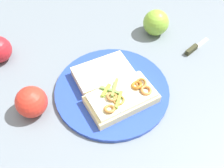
% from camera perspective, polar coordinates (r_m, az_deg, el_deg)
% --- Properties ---
extents(ground_plane, '(2.00, 2.00, 0.00)m').
position_cam_1_polar(ground_plane, '(0.71, 0.00, -1.60)').
color(ground_plane, slate).
rests_on(ground_plane, ground).
extents(plate, '(0.30, 0.30, 0.01)m').
position_cam_1_polar(plate, '(0.71, 0.00, -1.31)').
color(plate, '#2745B3').
rests_on(plate, ground_plane).
extents(sandwich, '(0.14, 0.19, 0.05)m').
position_cam_1_polar(sandwich, '(0.67, 2.06, -2.93)').
color(sandwich, beige).
rests_on(sandwich, plate).
extents(bread_slice_side, '(0.12, 0.17, 0.03)m').
position_cam_1_polar(bread_slice_side, '(0.72, -1.86, 2.21)').
color(bread_slice_side, beige).
rests_on(bread_slice_side, plate).
extents(apple_1, '(0.09, 0.09, 0.08)m').
position_cam_1_polar(apple_1, '(0.67, -16.63, -3.63)').
color(apple_1, red).
rests_on(apple_1, ground_plane).
extents(apple_2, '(0.10, 0.10, 0.08)m').
position_cam_1_polar(apple_2, '(0.86, 9.25, 12.66)').
color(apple_2, '#7FB135').
rests_on(apple_2, ground_plane).
extents(knife, '(0.06, 0.10, 0.02)m').
position_cam_1_polar(knife, '(0.85, 16.88, 7.25)').
color(knife, silver).
rests_on(knife, ground_plane).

